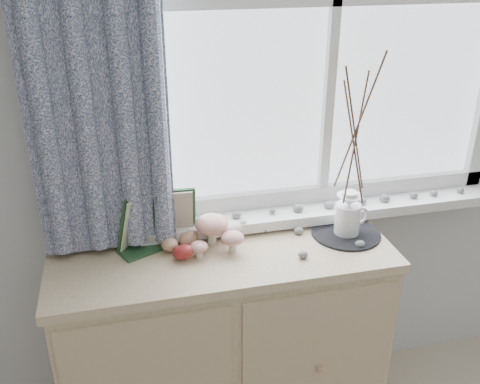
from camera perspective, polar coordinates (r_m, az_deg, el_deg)
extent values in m
cube|color=silver|center=(1.95, 0.85, 9.28)|extent=(4.00, 0.04, 2.60)
cube|color=white|center=(1.97, 9.98, 19.51)|extent=(1.30, 0.01, 1.40)
cube|color=white|center=(2.12, 9.20, -1.88)|extent=(1.45, 0.16, 0.04)
cube|color=#091636|center=(1.69, -16.23, 18.87)|extent=(0.44, 0.06, 1.61)
cube|color=beige|center=(2.14, -1.68, -16.53)|extent=(1.17, 0.43, 0.81)
cube|color=beige|center=(1.89, -1.84, -6.87)|extent=(1.20, 0.45, 0.03)
cube|color=#C8B58A|center=(2.05, 8.16, -19.11)|extent=(0.55, 0.01, 0.75)
cylinder|color=silver|center=(1.91, -3.03, -4.50)|extent=(0.03, 0.03, 0.08)
ellipsoid|color=#B01E05|center=(1.89, -3.05, -3.44)|extent=(0.12, 0.12, 0.07)
cylinder|color=silver|center=(1.87, -0.80, -5.66)|extent=(0.03, 0.03, 0.05)
ellipsoid|color=#B01E05|center=(1.85, -0.80, -4.92)|extent=(0.08, 0.08, 0.05)
cylinder|color=silver|center=(1.84, -4.39, -6.40)|extent=(0.03, 0.03, 0.04)
ellipsoid|color=#B01E05|center=(1.83, -4.41, -5.84)|extent=(0.06, 0.06, 0.03)
ellipsoid|color=tan|center=(1.88, -7.52, -5.57)|extent=(0.06, 0.05, 0.07)
ellipsoid|color=tan|center=(1.94, -8.93, -4.66)|extent=(0.06, 0.05, 0.07)
ellipsoid|color=maroon|center=(1.83, -6.05, -6.38)|extent=(0.06, 0.05, 0.07)
ellipsoid|color=tan|center=(1.91, -5.53, -4.89)|extent=(0.06, 0.05, 0.07)
cylinder|color=black|center=(2.02, 11.24, -4.33)|extent=(0.25, 0.25, 0.01)
cylinder|color=white|center=(1.99, 11.39, -2.82)|extent=(0.11, 0.11, 0.11)
cone|color=white|center=(1.96, 11.57, -0.89)|extent=(0.09, 0.09, 0.04)
cylinder|color=white|center=(1.95, 11.62, -0.34)|extent=(0.06, 0.06, 0.03)
torus|color=white|center=(2.01, 12.73, -2.50)|extent=(0.07, 0.03, 0.07)
ellipsoid|color=gray|center=(1.85, 6.74, -6.65)|extent=(0.04, 0.03, 0.02)
ellipsoid|color=gray|center=(1.99, 6.28, -4.14)|extent=(0.04, 0.03, 0.02)
ellipsoid|color=gray|center=(1.95, 12.68, -5.44)|extent=(0.04, 0.03, 0.02)
ellipsoid|color=gray|center=(1.99, 2.64, -4.01)|extent=(0.04, 0.03, 0.02)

